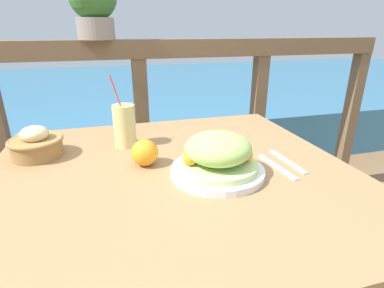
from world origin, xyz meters
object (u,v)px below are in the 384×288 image
object	(u,v)px
drink_glass	(125,126)
salad_plate	(218,157)
potted_plant	(93,3)
bread_basket	(36,144)

from	to	relation	value
drink_glass	salad_plate	bearing A→B (deg)	-52.26
salad_plate	potted_plant	world-z (taller)	potted_plant
potted_plant	drink_glass	bearing A→B (deg)	-82.62
bread_basket	potted_plant	xyz separation A→B (m)	(0.21, 0.56, 0.45)
drink_glass	bread_basket	size ratio (longest dim) A/B	1.48
salad_plate	drink_glass	world-z (taller)	drink_glass
salad_plate	potted_plant	xyz separation A→B (m)	(-0.30, 0.84, 0.44)
potted_plant	salad_plate	bearing A→B (deg)	-70.20
salad_plate	bread_basket	bearing A→B (deg)	151.69
salad_plate	potted_plant	bearing A→B (deg)	109.80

